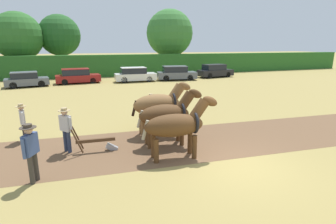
% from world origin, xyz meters
% --- Properties ---
extents(ground_plane, '(240.00, 240.00, 0.00)m').
position_xyz_m(ground_plane, '(0.00, 0.00, 0.00)').
color(ground_plane, '#998447').
extents(plowed_furrow_strip, '(33.58, 6.18, 0.01)m').
position_xyz_m(plowed_furrow_strip, '(-6.77, 2.95, 0.00)').
color(plowed_furrow_strip, brown).
rests_on(plowed_furrow_strip, ground).
extents(hedgerow, '(73.29, 1.40, 2.73)m').
position_xyz_m(hedgerow, '(0.00, 27.52, 1.36)').
color(hedgerow, '#286023').
rests_on(hedgerow, ground).
extents(tree_left, '(5.94, 5.94, 7.96)m').
position_xyz_m(tree_left, '(-11.59, 30.99, 4.98)').
color(tree_left, '#4C3823').
rests_on(tree_left, ground).
extents(tree_center_left, '(5.47, 5.47, 7.93)m').
position_xyz_m(tree_center_left, '(-6.84, 32.56, 5.18)').
color(tree_center_left, '#4C3823').
rests_on(tree_center_left, ground).
extents(tree_center, '(6.88, 6.88, 9.07)m').
position_xyz_m(tree_center, '(8.53, 31.38, 5.62)').
color(tree_center, '#423323').
rests_on(tree_center, ground).
extents(draft_horse_lead_left, '(2.87, 0.99, 2.30)m').
position_xyz_m(draft_horse_lead_left, '(-1.74, 1.28, 1.24)').
color(draft_horse_lead_left, '#513319').
rests_on(draft_horse_lead_left, ground).
extents(draft_horse_lead_right, '(2.78, 1.04, 2.34)m').
position_xyz_m(draft_horse_lead_right, '(-1.66, 2.62, 1.27)').
color(draft_horse_lead_right, '#513319').
rests_on(draft_horse_lead_right, ground).
extents(draft_horse_trail_left, '(2.81, 1.14, 2.45)m').
position_xyz_m(draft_horse_trail_left, '(-1.58, 3.97, 1.39)').
color(draft_horse_trail_left, brown).
rests_on(draft_horse_trail_left, ground).
extents(plow, '(1.70, 0.48, 1.13)m').
position_xyz_m(plow, '(-4.35, 2.79, 0.32)').
color(plow, '#4C331E').
rests_on(plow, ground).
extents(farmer_at_plow, '(0.46, 0.55, 1.74)m').
position_xyz_m(farmer_at_plow, '(-5.52, 3.12, 1.03)').
color(farmer_at_plow, '#28334C').
rests_on(farmer_at_plow, ground).
extents(farmer_beside_team, '(0.40, 0.63, 1.62)m').
position_xyz_m(farmer_beside_team, '(-1.57, 5.42, 0.93)').
color(farmer_beside_team, '#28334C').
rests_on(farmer_beside_team, ground).
extents(farmer_onlooker_left, '(0.46, 0.64, 1.81)m').
position_xyz_m(farmer_onlooker_left, '(-6.40, 1.02, 1.08)').
color(farmer_onlooker_left, '#38332D').
rests_on(farmer_onlooker_left, ground).
extents(farmer_onlooker_right, '(0.40, 0.63, 1.62)m').
position_xyz_m(farmer_onlooker_right, '(-7.29, 5.00, 0.93)').
color(farmer_onlooker_right, '#38332D').
rests_on(farmer_onlooker_right, ground).
extents(parked_car_left, '(4.10, 2.44, 1.44)m').
position_xyz_m(parked_car_left, '(-9.71, 21.44, 0.70)').
color(parked_car_left, '#565B66').
rests_on(parked_car_left, ground).
extents(parked_car_center_left, '(4.61, 2.12, 1.54)m').
position_xyz_m(parked_car_center_left, '(-4.99, 22.36, 0.74)').
color(parked_car_center_left, maroon).
rests_on(parked_car_center_left, ground).
extents(parked_car_center, '(4.49, 1.81, 1.58)m').
position_xyz_m(parked_car_center, '(1.02, 21.56, 0.76)').
color(parked_car_center, silver).
rests_on(parked_car_center, ground).
extents(parked_car_center_right, '(4.70, 2.48, 1.61)m').
position_xyz_m(parked_car_center_right, '(5.83, 21.40, 0.77)').
color(parked_car_center_right, '#565B66').
rests_on(parked_car_center_right, ground).
extents(parked_car_right, '(4.68, 2.30, 1.60)m').
position_xyz_m(parked_car_right, '(11.40, 22.36, 0.77)').
color(parked_car_right, black).
rests_on(parked_car_right, ground).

